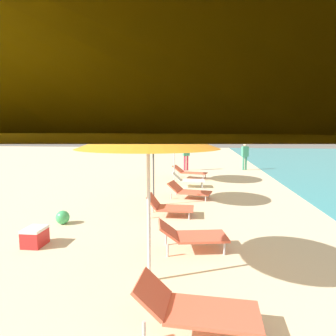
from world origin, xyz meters
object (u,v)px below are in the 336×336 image
Objects in this scene: lounger_third_shoreside at (189,191)px; lounger_farthest_inland at (188,180)px; lounger_second_inland at (194,308)px; cooler_box at (35,237)px; umbrella_farthest at (174,124)px; person_walking_near at (245,154)px; person_walking_mid at (186,152)px; lounger_third_inland at (169,206)px; beach_ball at (63,217)px; lounger_second_shoreside at (192,235)px; lounger_farthest_shoreside at (189,172)px; umbrella_third at (153,126)px; umbrella_second at (148,136)px.

lounger_farthest_inland is at bearing 106.07° from lounger_third_shoreside.
lounger_second_inland is 2.94× the size of cooler_box.
lounger_farthest_inland is (0.64, -1.00, -2.22)m from umbrella_farthest.
person_walking_near is 3.39m from person_walking_mid.
lounger_third_shoreside is 0.88× the size of person_walking_mid.
lounger_third_inland is 2.61m from beach_ball.
lounger_second_shoreside is at bearing -74.78° from lounger_third_shoreside.
lounger_farthest_inland reaches higher than lounger_third_inland.
lounger_farthest_shoreside reaches higher than beach_ball.
person_walking_near is at bearing 57.60° from lounger_farthest_inland.
cooler_box is (-1.70, -3.32, -2.16)m from umbrella_third.
lounger_second_shoreside reaches higher than beach_ball.
person_walking_mid is (-0.56, 6.83, 0.79)m from lounger_third_shoreside.
lounger_second_inland is 4.16× the size of beach_ball.
lounger_farthest_inland is at bearing 85.56° from lounger_third_inland.
umbrella_second is at bearing -78.56° from lounger_farthest_shoreside.
lounger_third_shoreside is 3.26× the size of cooler_box.
beach_ball is (-2.54, 2.29, -1.95)m from umbrella_second.
person_walking_mid is 3.70× the size of cooler_box.
lounger_second_shoreside is 4.19× the size of beach_ball.
cooler_box is 1.30m from beach_ball.
umbrella_third is 5.62m from lounger_farthest_shoreside.
lounger_second_shoreside reaches higher than cooler_box.
umbrella_farthest reaches higher than cooler_box.
beach_ball is (-3.24, 3.30, -0.13)m from lounger_second_inland.
umbrella_third reaches higher than lounger_second_inland.
lounger_third_inland is (-0.69, 2.09, -0.03)m from lounger_second_shoreside.
person_walking_mid is (-0.40, 4.92, 0.73)m from lounger_farthest_inland.
lounger_third_shoreside is at bearing 58.31° from cooler_box.
umbrella_second reaches higher than beach_ball.
lounger_second_inland and lounger_farthest_inland have the same top height.
lounger_farthest_shoreside is at bearing 81.55° from umbrella_third.
lounger_third_inland is at bearing -98.04° from lounger_farthest_inland.
lounger_second_shoreside is 3.95m from umbrella_third.
lounger_third_inland is at bearing 92.33° from umbrella_second.
beach_ball is (-2.81, -3.06, -0.08)m from lounger_third_shoreside.
lounger_second_shoreside is 8.32m from lounger_farthest_shoreside.
lounger_second_inland is 13.25m from person_walking_mid.
lounger_third_inland is at bearing -60.22° from umbrella_third.
lounger_third_inland is 6.21m from lounger_farthest_shoreside.
person_walking_near is 0.92× the size of person_walking_mid.
umbrella_third is at bearing 101.11° from lounger_second_shoreside.
lounger_farthest_inland is 4.09× the size of beach_ball.
person_walking_mid is at bearing 86.43° from umbrella_farthest.
lounger_third_shoreside is 2.11m from lounger_third_inland.
lounger_second_inland is 1.02× the size of lounger_farthest_inland.
person_walking_near is at bearing 62.09° from beach_ball.
lounger_second_shoreside is 11.06m from person_walking_mid.
umbrella_farthest is (-0.54, 8.27, 0.41)m from umbrella_second.
umbrella_second is 8.29m from umbrella_farthest.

